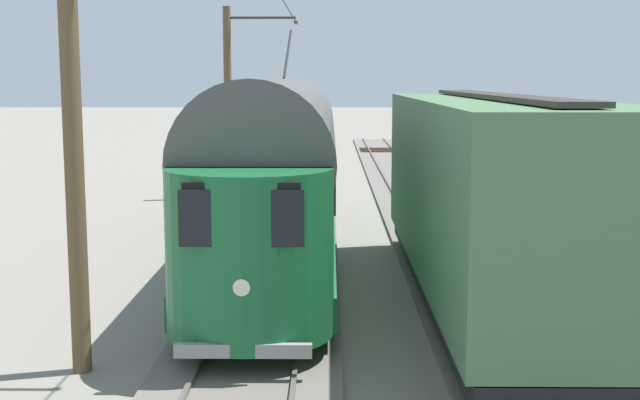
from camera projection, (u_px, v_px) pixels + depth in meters
The scene contains 9 objects.
ground_plane at pixel (550, 264), 19.80m from camera, with size 220.00×220.00×0.00m, color gray.
track_adjacent_siding at pixel (637, 259), 20.08m from camera, with size 2.80×80.00×0.18m.
track_third_siding at pixel (457, 259), 20.13m from camera, with size 2.80×80.00×0.18m.
track_outer_siding at pixel (279, 258), 20.18m from camera, with size 2.80×80.00×0.18m.
vintage_streetcar at pixel (279, 165), 20.24m from camera, with size 2.65×17.67×5.63m.
coach_adjacent at pixel (493, 195), 15.71m from camera, with size 2.96×12.21×3.85m.
catenary_pole_foreground at pixel (230, 99), 30.38m from camera, with size 2.68×0.28×6.85m.
catenary_pole_mid_near at pixel (78, 130), 12.05m from camera, with size 2.68×0.28×6.85m.
track_end_bumper at pixel (616, 176), 34.10m from camera, with size 1.80×0.60×0.80m, color #B2A519.
Camera 1 is at (5.17, 19.45, 4.30)m, focal length 47.48 mm.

